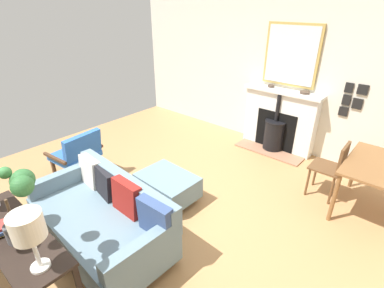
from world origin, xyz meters
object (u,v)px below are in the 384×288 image
object	(u,v)px
dining_table	(382,172)
dining_chair_near_fireplace	(333,166)
sofa	(104,218)
potted_plant	(4,198)
console_table	(16,241)
fireplace	(278,123)
table_lamp_far_end	(28,228)
mantel_bowl_near	(271,86)
armchair_accent	(78,152)
ottoman	(168,185)
mantel_bowl_far	(305,92)
book_stack	(8,226)

from	to	relation	value
dining_table	dining_chair_near_fireplace	xyz separation A→B (m)	(-0.00, -0.54, -0.12)
sofa	potted_plant	world-z (taller)	potted_plant
console_table	dining_chair_near_fireplace	xyz separation A→B (m)	(-3.37, 1.64, -0.13)
dining_table	fireplace	bearing A→B (deg)	-117.53
table_lamp_far_end	mantel_bowl_near	bearing A→B (deg)	-174.87
armchair_accent	ottoman	bearing A→B (deg)	109.05
mantel_bowl_far	mantel_bowl_near	bearing A→B (deg)	-90.00
mantel_bowl_near	book_stack	world-z (taller)	mantel_bowl_near
mantel_bowl_near	fireplace	bearing A→B (deg)	81.04
book_stack	dining_chair_near_fireplace	distance (m)	3.79
armchair_accent	table_lamp_far_end	distance (m)	2.48
fireplace	ottoman	xyz separation A→B (m)	(2.45, -0.41, -0.27)
fireplace	table_lamp_far_end	bearing A→B (deg)	1.88
dining_table	dining_chair_near_fireplace	size ratio (longest dim) A/B	1.27
sofa	console_table	bearing A→B (deg)	-0.46
mantel_bowl_far	book_stack	distance (m)	4.44
mantel_bowl_near	dining_chair_near_fireplace	world-z (taller)	mantel_bowl_near
console_table	dining_table	distance (m)	4.01
mantel_bowl_near	sofa	distance (m)	3.59
fireplace	table_lamp_far_end	xyz separation A→B (m)	(4.30, 0.14, 0.60)
table_lamp_far_end	dining_table	size ratio (longest dim) A/B	0.47
dining_chair_near_fireplace	table_lamp_far_end	bearing A→B (deg)	-18.20
mantel_bowl_far	table_lamp_far_end	size ratio (longest dim) A/B	0.32
mantel_bowl_far	armchair_accent	size ratio (longest dim) A/B	0.20
mantel_bowl_near	mantel_bowl_far	distance (m)	0.61
console_table	dining_table	size ratio (longest dim) A/B	1.32
console_table	armchair_accent	bearing A→B (deg)	-133.05
mantel_bowl_near	dining_table	world-z (taller)	mantel_bowl_near
ottoman	console_table	bearing A→B (deg)	0.61
mantel_bowl_near	console_table	size ratio (longest dim) A/B	0.08
console_table	book_stack	distance (m)	0.15
ottoman	table_lamp_far_end	bearing A→B (deg)	16.62
console_table	book_stack	size ratio (longest dim) A/B	4.80
book_stack	armchair_accent	bearing A→B (deg)	-134.86
ottoman	fireplace	bearing A→B (deg)	170.55
sofa	table_lamp_far_end	distance (m)	1.24
book_stack	sofa	bearing A→B (deg)	173.98
fireplace	ottoman	size ratio (longest dim) A/B	1.72
mantel_bowl_near	table_lamp_far_end	distance (m)	4.35
mantel_bowl_near	mantel_bowl_far	xyz separation A→B (m)	(0.00, 0.61, -0.00)
ottoman	table_lamp_far_end	xyz separation A→B (m)	(1.84, 0.55, 0.87)
sofa	fireplace	bearing A→B (deg)	173.70
console_table	potted_plant	bearing A→B (deg)	92.92
fireplace	sofa	world-z (taller)	fireplace
console_table	potted_plant	xyz separation A→B (m)	(-0.01, 0.10, 0.51)
table_lamp_far_end	dining_chair_near_fireplace	size ratio (longest dim) A/B	0.59
fireplace	mantel_bowl_near	xyz separation A→B (m)	(-0.04, -0.25, 0.64)
armchair_accent	table_lamp_far_end	size ratio (longest dim) A/B	1.58
ottoman	table_lamp_far_end	distance (m)	2.11
mantel_bowl_near	armchair_accent	xyz separation A→B (m)	(2.99, -1.59, -0.70)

